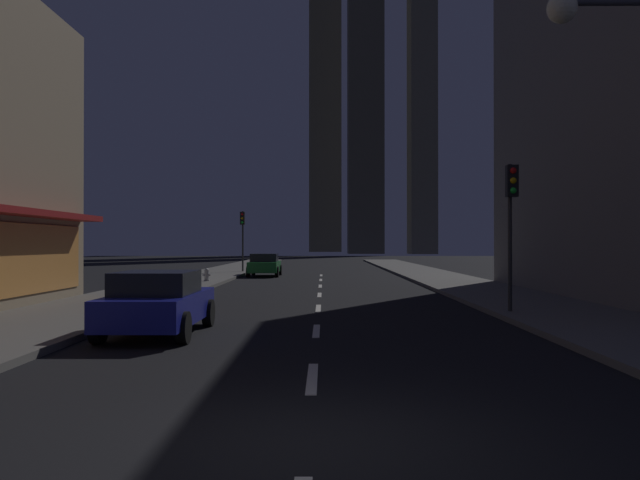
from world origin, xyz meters
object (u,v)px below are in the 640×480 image
at_px(traffic_light_near_right, 511,204).
at_px(car_parked_near, 158,302).
at_px(traffic_light_far_left, 243,228).
at_px(street_lamp_right, 604,82).
at_px(fire_hydrant_far_left, 207,275).
at_px(car_parked_far, 265,265).

bearing_deg(traffic_light_near_right, car_parked_near, -158.80).
height_order(car_parked_near, traffic_light_far_left, traffic_light_far_left).
bearing_deg(car_parked_near, street_lamp_right, -16.32).
bearing_deg(traffic_light_near_right, fire_hydrant_far_left, 128.04).
bearing_deg(car_parked_far, street_lamp_right, -72.33).
bearing_deg(traffic_light_far_left, fire_hydrant_far_left, -92.05).
height_order(car_parked_near, street_lamp_right, street_lamp_right).
height_order(car_parked_far, traffic_light_near_right, traffic_light_near_right).
height_order(car_parked_far, traffic_light_far_left, traffic_light_far_left).
relative_size(fire_hydrant_far_left, street_lamp_right, 0.10).
xyz_separation_m(car_parked_near, traffic_light_near_right, (9.10, 3.53, 2.45)).
bearing_deg(street_lamp_right, fire_hydrant_far_left, 118.55).
xyz_separation_m(fire_hydrant_far_left, traffic_light_far_left, (0.40, 11.18, 2.74)).
distance_m(fire_hydrant_far_left, traffic_light_near_right, 18.70).
xyz_separation_m(car_parked_far, street_lamp_right, (8.98, -28.19, 4.33)).
height_order(car_parked_near, fire_hydrant_far_left, car_parked_near).
xyz_separation_m(fire_hydrant_far_left, traffic_light_near_right, (11.40, -14.57, 2.74)).
bearing_deg(car_parked_far, fire_hydrant_far_left, -107.14).
bearing_deg(traffic_light_far_left, car_parked_near, -86.29).
xyz_separation_m(traffic_light_far_left, street_lamp_right, (10.88, -31.90, 1.87)).
bearing_deg(traffic_light_near_right, traffic_light_far_left, 113.14).
height_order(traffic_light_near_right, street_lamp_right, street_lamp_right).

